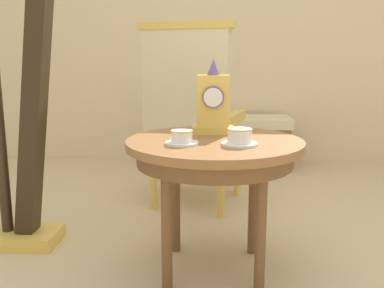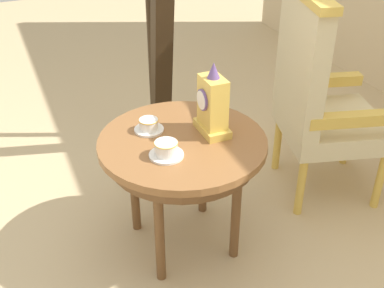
# 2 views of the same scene
# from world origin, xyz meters

# --- Properties ---
(ground_plane) EXTENTS (10.00, 10.00, 0.00)m
(ground_plane) POSITION_xyz_m (0.00, 0.00, 0.00)
(ground_plane) COLOR tan
(wall_back) EXTENTS (6.00, 0.10, 2.80)m
(wall_back) POSITION_xyz_m (0.00, 2.25, 1.40)
(wall_back) COLOR beige
(wall_back) RESTS_ON ground
(side_table) EXTENTS (0.76, 0.76, 0.60)m
(side_table) POSITION_xyz_m (-0.07, 0.06, 0.53)
(side_table) COLOR brown
(side_table) RESTS_ON ground
(teacup_left) EXTENTS (0.14, 0.14, 0.06)m
(teacup_left) POSITION_xyz_m (-0.20, -0.05, 0.63)
(teacup_left) COLOR white
(teacup_left) RESTS_ON side_table
(teacup_right) EXTENTS (0.15, 0.15, 0.07)m
(teacup_right) POSITION_xyz_m (0.03, -0.05, 0.63)
(teacup_right) COLOR white
(teacup_right) RESTS_ON side_table
(mantel_clock) EXTENTS (0.19, 0.11, 0.34)m
(mantel_clock) POSITION_xyz_m (-0.08, 0.21, 0.74)
(mantel_clock) COLOR gold
(mantel_clock) RESTS_ON side_table
(armchair) EXTENTS (0.66, 0.65, 1.14)m
(armchair) POSITION_xyz_m (-0.21, 0.89, 0.59)
(armchair) COLOR beige
(armchair) RESTS_ON ground
(harp) EXTENTS (0.40, 0.24, 1.79)m
(harp) POSITION_xyz_m (-0.99, 0.29, 0.72)
(harp) COLOR gold
(harp) RESTS_ON ground
(window_bench) EXTENTS (1.03, 0.40, 0.44)m
(window_bench) POSITION_xyz_m (0.06, 1.95, 0.22)
(window_bench) COLOR beige
(window_bench) RESTS_ON ground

